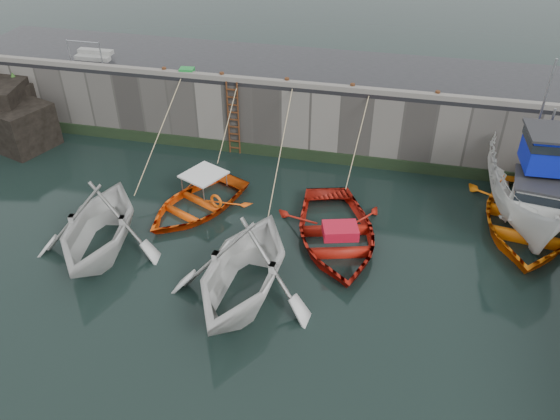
% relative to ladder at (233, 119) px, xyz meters
% --- Properties ---
extents(ground, '(120.00, 120.00, 0.00)m').
position_rel_ladder_xyz_m(ground, '(2.00, -9.91, -1.59)').
color(ground, black).
rests_on(ground, ground).
extents(quay_back, '(30.00, 5.00, 3.00)m').
position_rel_ladder_xyz_m(quay_back, '(2.00, 2.59, -0.09)').
color(quay_back, slate).
rests_on(quay_back, ground).
extents(road_back, '(30.00, 5.00, 0.16)m').
position_rel_ladder_xyz_m(road_back, '(2.00, 2.59, 1.49)').
color(road_back, black).
rests_on(road_back, quay_back).
extents(kerb_back, '(30.00, 0.30, 0.20)m').
position_rel_ladder_xyz_m(kerb_back, '(2.00, 0.24, 1.67)').
color(kerb_back, slate).
rests_on(kerb_back, road_back).
extents(algae_back, '(30.00, 0.08, 0.50)m').
position_rel_ladder_xyz_m(algae_back, '(2.00, 0.05, -1.34)').
color(algae_back, black).
rests_on(algae_back, ground).
extents(ladder, '(0.51, 0.08, 3.20)m').
position_rel_ladder_xyz_m(ladder, '(0.00, 0.00, 0.00)').
color(ladder, '#3F1E0F').
rests_on(ladder, ground).
extents(boat_near_white, '(5.19, 5.74, 2.66)m').
position_rel_ladder_xyz_m(boat_near_white, '(-2.34, -7.34, -1.59)').
color(boat_near_white, silver).
rests_on(boat_near_white, ground).
extents(boat_near_white_rope, '(0.04, 5.57, 3.10)m').
position_rel_ladder_xyz_m(boat_near_white_rope, '(-2.34, -2.38, -1.59)').
color(boat_near_white_rope, tan).
rests_on(boat_near_white_rope, ground).
extents(boat_near_blue, '(4.77, 5.40, 0.93)m').
position_rel_ladder_xyz_m(boat_near_blue, '(-0.14, -4.38, -1.59)').
color(boat_near_blue, '#FF560D').
rests_on(boat_near_blue, ground).
extents(boat_near_blue_rope, '(0.04, 3.26, 3.10)m').
position_rel_ladder_xyz_m(boat_near_blue_rope, '(-0.14, -0.90, -1.59)').
color(boat_near_blue_rope, tan).
rests_on(boat_near_blue_rope, ground).
extents(boat_near_blacktrim, '(4.93, 5.61, 2.81)m').
position_rel_ladder_xyz_m(boat_near_blacktrim, '(2.87, -8.38, -1.59)').
color(boat_near_blacktrim, silver).
rests_on(boat_near_blacktrim, ground).
extents(boat_near_blacktrim_rope, '(0.04, 6.51, 3.10)m').
position_rel_ladder_xyz_m(boat_near_blacktrim_rope, '(2.87, -2.90, -1.59)').
color(boat_near_blacktrim_rope, tan).
rests_on(boat_near_blacktrim_rope, ground).
extents(boat_near_navy, '(5.22, 6.28, 1.12)m').
position_rel_ladder_xyz_m(boat_near_navy, '(5.12, -5.14, -1.59)').
color(boat_near_navy, '#B01A0F').
rests_on(boat_near_navy, ground).
extents(boat_near_navy_rope, '(0.04, 3.77, 3.10)m').
position_rel_ladder_xyz_m(boat_near_navy_rope, '(5.12, -1.28, -1.59)').
color(boat_near_navy_rope, tan).
rests_on(boat_near_navy_rope, ground).
extents(boat_far_white, '(2.97, 7.14, 5.71)m').
position_rel_ladder_xyz_m(boat_far_white, '(11.50, -2.14, -0.45)').
color(boat_far_white, white).
rests_on(boat_far_white, ground).
extents(boat_far_orange, '(5.29, 6.81, 4.29)m').
position_rel_ladder_xyz_m(boat_far_orange, '(11.49, -2.85, -1.18)').
color(boat_far_orange, orange).
rests_on(boat_far_orange, ground).
extents(fish_crate, '(0.62, 0.50, 0.29)m').
position_rel_ladder_xyz_m(fish_crate, '(-2.05, 0.44, 1.71)').
color(fish_crate, '#17822E').
rests_on(fish_crate, road_back).
extents(railing, '(1.60, 1.05, 1.00)m').
position_rel_ladder_xyz_m(railing, '(-6.75, 1.33, 1.77)').
color(railing, '#A5A8AD').
rests_on(railing, road_back).
extents(bollard_a, '(0.18, 0.18, 0.28)m').
position_rel_ladder_xyz_m(bollard_a, '(-3.00, 0.34, 1.71)').
color(bollard_a, '#3F1E0F').
rests_on(bollard_a, road_back).
extents(bollard_b, '(0.18, 0.18, 0.28)m').
position_rel_ladder_xyz_m(bollard_b, '(-0.50, 0.34, 1.71)').
color(bollard_b, '#3F1E0F').
rests_on(bollard_b, road_back).
extents(bollard_c, '(0.18, 0.18, 0.28)m').
position_rel_ladder_xyz_m(bollard_c, '(2.20, 0.34, 1.71)').
color(bollard_c, '#3F1E0F').
rests_on(bollard_c, road_back).
extents(bollard_d, '(0.18, 0.18, 0.28)m').
position_rel_ladder_xyz_m(bollard_d, '(4.80, 0.34, 1.71)').
color(bollard_d, '#3F1E0F').
rests_on(bollard_d, road_back).
extents(bollard_e, '(0.18, 0.18, 0.28)m').
position_rel_ladder_xyz_m(bollard_e, '(8.00, 0.34, 1.71)').
color(bollard_e, '#3F1E0F').
rests_on(bollard_e, road_back).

